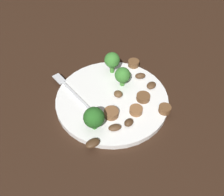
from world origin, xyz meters
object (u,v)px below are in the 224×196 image
object	(u,v)px
plate	(112,100)
broccoli_floret_2	(94,118)
fork	(73,92)
sausage_slice_3	(143,97)
sausage_slice_0	(136,110)
mushroom_3	(140,76)
broccoli_floret_1	(112,60)
mushroom_5	(115,128)
sausage_slice_4	(165,109)
broccoli_floret_0	(123,75)
mushroom_0	(151,85)
sausage_slice_2	(134,63)
mushroom_4	(93,143)
sausage_slice_1	(111,113)
mushroom_1	(118,94)
mushroom_2	(131,122)

from	to	relation	value
plate	broccoli_floret_2	world-z (taller)	broccoli_floret_2
fork	sausage_slice_3	bearing A→B (deg)	-136.14
sausage_slice_0	mushroom_3	xyz separation A→B (m)	(0.09, -0.06, 0.00)
broccoli_floret_1	mushroom_5	distance (m)	0.18
mushroom_3	sausage_slice_4	bearing A→B (deg)	178.60
broccoli_floret_0	mushroom_0	world-z (taller)	broccoli_floret_0
sausage_slice_0	sausage_slice_3	bearing A→B (deg)	-50.50
sausage_slice_2	sausage_slice_0	bearing A→B (deg)	154.15
broccoli_floret_0	sausage_slice_3	world-z (taller)	broccoli_floret_0
mushroom_5	sausage_slice_2	bearing A→B (deg)	-38.39
sausage_slice_4	sausage_slice_3	bearing A→B (deg)	26.04
broccoli_floret_2	sausage_slice_2	distance (m)	0.21
sausage_slice_0	sausage_slice_3	xyz separation A→B (m)	(0.03, -0.03, -0.00)
mushroom_5	sausage_slice_0	bearing A→B (deg)	-70.00
fork	mushroom_4	size ratio (longest dim) A/B	5.98
fork	mushroom_4	distance (m)	0.15
broccoli_floret_0	sausage_slice_1	distance (m)	0.10
broccoli_floret_2	sausage_slice_0	world-z (taller)	broccoli_floret_2
sausage_slice_2	mushroom_0	distance (m)	0.09
broccoli_floret_2	mushroom_4	size ratio (longest dim) A/B	1.81
sausage_slice_3	sausage_slice_4	size ratio (longest dim) A/B	1.16
sausage_slice_1	mushroom_1	bearing A→B (deg)	-40.66
sausage_slice_4	mushroom_2	bearing A→B (deg)	90.06
sausage_slice_3	mushroom_1	size ratio (longest dim) A/B	1.51
sausage_slice_4	mushroom_5	bearing A→B (deg)	89.39
broccoli_floret_1	mushroom_0	distance (m)	0.11
broccoli_floret_0	mushroom_3	world-z (taller)	broccoli_floret_0
sausage_slice_3	plate	bearing A→B (deg)	62.71
fork	sausage_slice_1	world-z (taller)	sausage_slice_1
sausage_slice_2	sausage_slice_3	xyz separation A→B (m)	(-0.11, 0.03, -0.00)
mushroom_3	mushroom_0	bearing A→B (deg)	-168.22
mushroom_2	mushroom_5	world-z (taller)	mushroom_2
mushroom_0	mushroom_4	distance (m)	0.20
broccoli_floret_0	sausage_slice_4	size ratio (longest dim) A/B	1.83
mushroom_4	broccoli_floret_1	bearing A→B (deg)	-34.67
broccoli_floret_2	sausage_slice_4	size ratio (longest dim) A/B	2.03
sausage_slice_0	mushroom_0	world-z (taller)	same
broccoli_floret_1	mushroom_3	bearing A→B (deg)	-133.28
broccoli_floret_0	broccoli_floret_1	distance (m)	0.05
sausage_slice_3	mushroom_5	world-z (taller)	sausage_slice_3
broccoli_floret_2	sausage_slice_0	size ratio (longest dim) A/B	1.92
sausage_slice_2	sausage_slice_4	distance (m)	0.16
plate	sausage_slice_0	distance (m)	0.07
sausage_slice_0	mushroom_4	xyz separation A→B (m)	(-0.04, 0.11, -0.00)
broccoli_floret_0	mushroom_3	distance (m)	0.05
sausage_slice_4	plate	bearing A→B (deg)	46.48
sausage_slice_0	mushroom_4	distance (m)	0.12
broccoli_floret_1	mushroom_1	xyz separation A→B (m)	(-0.08, 0.02, -0.03)
sausage_slice_1	mushroom_5	xyz separation A→B (m)	(-0.04, 0.01, -0.00)
mushroom_0	mushroom_2	distance (m)	0.12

